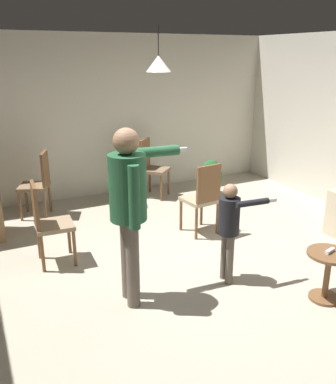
# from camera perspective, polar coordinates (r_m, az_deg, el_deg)

# --- Properties ---
(ground) EXTENTS (7.68, 7.68, 0.00)m
(ground) POSITION_cam_1_polar(r_m,az_deg,el_deg) (4.81, 3.69, -10.90)
(ground) COLOR #B2A893
(wall_back) EXTENTS (6.40, 0.10, 2.70)m
(wall_back) POSITION_cam_1_polar(r_m,az_deg,el_deg) (7.20, -9.02, 10.27)
(wall_back) COLOR silver
(wall_back) RESTS_ON ground
(side_table_by_couch) EXTENTS (0.44, 0.44, 0.52)m
(side_table_by_couch) POSITION_cam_1_polar(r_m,az_deg,el_deg) (4.44, 21.28, -10.08)
(side_table_by_couch) COLOR brown
(side_table_by_couch) RESTS_ON ground
(person_adult) EXTENTS (0.88, 0.51, 1.75)m
(person_adult) POSITION_cam_1_polar(r_m,az_deg,el_deg) (3.83, -5.37, -0.94)
(person_adult) COLOR #60564C
(person_adult) RESTS_ON ground
(person_child) EXTENTS (0.57, 0.36, 1.11)m
(person_child) POSITION_cam_1_polar(r_m,az_deg,el_deg) (4.36, 8.56, -4.16)
(person_child) COLOR #60564C
(person_child) RESTS_ON ground
(dining_chair_by_counter) EXTENTS (0.44, 0.44, 1.00)m
(dining_chair_by_counter) POSITION_cam_1_polar(r_m,az_deg,el_deg) (4.93, -16.39, -3.82)
(dining_chair_by_counter) COLOR brown
(dining_chair_by_counter) RESTS_ON ground
(dining_chair_near_wall) EXTENTS (0.47, 0.47, 1.00)m
(dining_chair_near_wall) POSITION_cam_1_polar(r_m,az_deg,el_deg) (5.55, 4.86, -0.59)
(dining_chair_near_wall) COLOR brown
(dining_chair_near_wall) RESTS_ON ground
(dining_chair_centre_back) EXTENTS (0.54, 0.54, 1.00)m
(dining_chair_centre_back) POSITION_cam_1_polar(r_m,az_deg,el_deg) (6.46, -17.52, 1.36)
(dining_chair_centre_back) COLOR brown
(dining_chair_centre_back) RESTS_ON ground
(dining_chair_spare) EXTENTS (0.59, 0.59, 1.00)m
(dining_chair_spare) POSITION_cam_1_polar(r_m,az_deg,el_deg) (7.07, -2.36, 3.67)
(dining_chair_spare) COLOR brown
(dining_chair_spare) RESTS_ON ground
(potted_plant_corner) EXTENTS (0.41, 0.41, 0.63)m
(potted_plant_corner) POSITION_cam_1_polar(r_m,az_deg,el_deg) (7.23, 5.97, 2.27)
(potted_plant_corner) COLOR #4C4742
(potted_plant_corner) RESTS_ON ground
(potted_plant_by_wall) EXTENTS (0.45, 0.45, 0.70)m
(potted_plant_by_wall) POSITION_cam_1_polar(r_m,az_deg,el_deg) (6.62, -6.51, 1.06)
(potted_plant_by_wall) COLOR brown
(potted_plant_by_wall) RESTS_ON ground
(spare_remote_on_table) EXTENTS (0.13, 0.07, 0.04)m
(spare_remote_on_table) POSITION_cam_1_polar(r_m,az_deg,el_deg) (4.35, 21.57, -7.62)
(spare_remote_on_table) COLOR white
(spare_remote_on_table) RESTS_ON side_table_by_couch
(ceiling_light_pendant) EXTENTS (0.32, 0.32, 0.55)m
(ceiling_light_pendant) POSITION_cam_1_polar(r_m,az_deg,el_deg) (5.38, -1.33, 17.38)
(ceiling_light_pendant) COLOR silver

